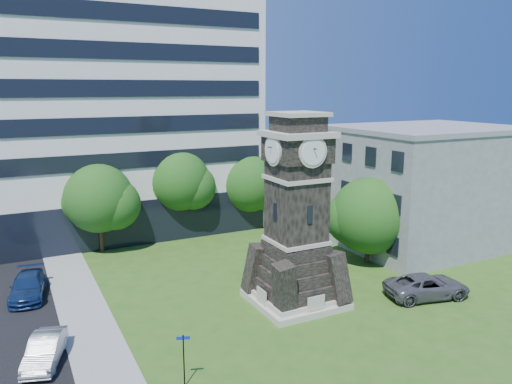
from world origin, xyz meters
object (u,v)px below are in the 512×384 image
car_street_mid (45,350)px  car_east_lot (427,286)px  park_bench (289,301)px  clock_tower (296,224)px  street_sign (184,354)px  car_street_north (28,286)px

car_street_mid → car_east_lot: size_ratio=0.74×
car_street_mid → park_bench: 14.23m
clock_tower → park_bench: (-0.83, -0.60, -4.79)m
car_east_lot → park_bench: size_ratio=3.13×
car_street_mid → street_sign: bearing=-25.0°
car_east_lot → car_street_mid: bearing=96.4°
clock_tower → car_street_north: size_ratio=2.40×
street_sign → park_bench: bearing=50.1°
car_street_mid → car_east_lot: 23.43m
car_street_mid → street_sign: street_sign is taller
car_street_mid → car_street_north: bearing=109.7°
car_street_north → park_bench: bearing=-23.9°
clock_tower → car_street_mid: (-15.06, -0.58, -4.60)m
clock_tower → street_sign: 11.64m
park_bench → street_sign: street_sign is taller
car_street_north → park_bench: size_ratio=2.84×
car_east_lot → street_sign: (-17.67, -2.43, 0.85)m
street_sign → car_street_mid: bearing=156.9°
street_sign → clock_tower: bearing=50.6°
car_street_north → car_east_lot: car_east_lot is taller
park_bench → car_street_mid: bearing=168.8°
car_east_lot → park_bench: 9.44m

